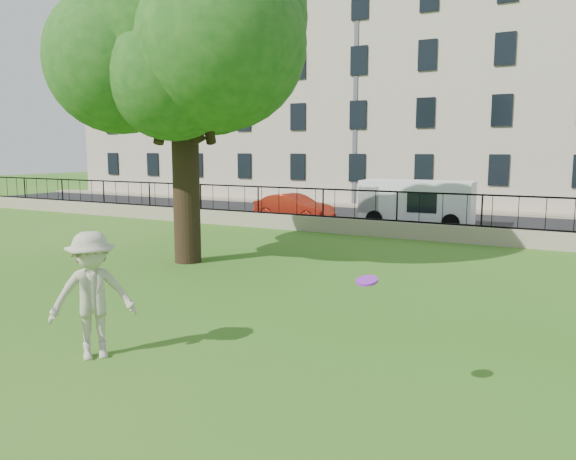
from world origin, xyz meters
The scene contains 11 objects.
ground centered at (0.00, 0.00, 0.00)m, with size 120.00×120.00×0.00m, color #30701A.
retaining_wall centered at (0.00, 12.00, 0.30)m, with size 50.00×0.40×0.60m, color gray.
iron_railing centered at (0.00, 12.00, 1.15)m, with size 50.00×0.05×1.13m.
street centered at (0.00, 16.70, 0.01)m, with size 60.00×9.00×0.01m, color black.
sidewalk centered at (0.00, 21.90, 0.06)m, with size 60.00×1.40×0.12m, color gray.
building_row centered at (0.00, 27.57, 6.92)m, with size 56.40×10.40×13.80m.
tree centered at (-4.00, 4.76, 6.45)m, with size 7.95×6.15×9.76m.
man centered at (-0.32, -2.00, 1.00)m, with size 1.29×0.74×2.00m, color #BBB298.
frisbee centered at (4.00, -1.60, 1.64)m, with size 0.27×0.27×0.03m, color purple.
red_sedan centered at (-5.59, 14.40, 0.61)m, with size 1.30×3.73×1.23m, color #B32616.
white_van centered at (-0.24, 15.40, 0.97)m, with size 4.61×1.80×1.93m, color white.
Camera 1 is at (6.37, -7.91, 3.22)m, focal length 35.00 mm.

